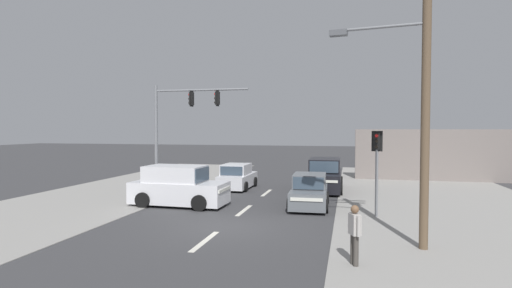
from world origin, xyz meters
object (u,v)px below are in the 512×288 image
Objects in this scene: traffic_signal_mast at (178,119)px; pedestrian_at_kerb at (355,231)px; suv_oncoming_mid at (178,187)px; suv_kerbside_parked at (325,176)px; hatchback_receding_far at (237,177)px; utility_pole_foreground_right at (421,81)px; pedestal_signal_right_kerb at (377,159)px; hatchback_oncoming_near at (309,192)px.

pedestrian_at_kerb is at bearing -45.26° from traffic_signal_mast.
pedestrian_at_kerb is (8.02, -6.66, 0.04)m from suv_oncoming_mid.
suv_kerbside_parked is (6.50, 6.13, 0.00)m from suv_oncoming_mid.
hatchback_receding_far is at bearing -175.62° from suv_kerbside_parked.
utility_pole_foreground_right is 5.77× the size of pedestrian_at_kerb.
pedestal_signal_right_kerb is 3.70m from hatchback_oncoming_near.
suv_kerbside_parked is at bearing 110.61° from pedestal_signal_right_kerb.
pedestal_signal_right_kerb reaches higher than suv_oncoming_mid.
hatchback_oncoming_near is 5.08m from suv_kerbside_parked.
suv_kerbside_parked is at bearing 96.76° from pedestrian_at_kerb.
hatchback_oncoming_near is at bearing -94.73° from suv_kerbside_parked.
pedestal_signal_right_kerb is 7.20m from suv_kerbside_parked.
hatchback_receding_far is at bearing 77.35° from suv_oncoming_mid.
hatchback_oncoming_near is 0.81× the size of suv_kerbside_parked.
suv_kerbside_parked is 2.80× the size of pedestrian_at_kerb.
utility_pole_foreground_right reaches higher than traffic_signal_mast.
traffic_signal_mast is at bearing 168.18° from hatchback_oncoming_near.
traffic_signal_mast is 1.64× the size of hatchback_receding_far.
suv_oncoming_mid is 8.93m from suv_kerbside_parked.
traffic_signal_mast is 1.31× the size of suv_kerbside_parked.
traffic_signal_mast is 5.26m from hatchback_receding_far.
pedestrian_at_kerb is (1.52, -12.79, 0.04)m from suv_kerbside_parked.
hatchback_receding_far is 6.69m from hatchback_oncoming_near.
utility_pole_foreground_right is 4.96m from pedestrian_at_kerb.
utility_pole_foreground_right reaches higher than suv_oncoming_mid.
hatchback_oncoming_near is at bearing 9.96° from suv_oncoming_mid.
hatchback_receding_far is 0.80× the size of suv_kerbside_parked.
utility_pole_foreground_right is 2.64× the size of pedestal_signal_right_kerb.
hatchback_receding_far is (-7.69, 6.19, -1.71)m from pedestal_signal_right_kerb.
pedestal_signal_right_kerb is at bearing -27.83° from hatchback_oncoming_near.
pedestrian_at_kerb is (-1.91, -1.96, -4.14)m from utility_pole_foreground_right.
utility_pole_foreground_right is at bearing -25.36° from suv_oncoming_mid.
suv_oncoming_mid is at bearing -102.65° from hatchback_receding_far.
traffic_signal_mast is at bearing -155.11° from suv_kerbside_parked.
pedestal_signal_right_kerb is at bearing 102.64° from utility_pole_foreground_right.
pedestal_signal_right_kerb is at bearing -69.39° from suv_kerbside_parked.
utility_pole_foreground_right reaches higher than suv_kerbside_parked.
pedestrian_at_kerb is at bearing -75.94° from hatchback_oncoming_near.
traffic_signal_mast reaches higher than suv_kerbside_parked.
pedestrian_at_kerb reaches higher than hatchback_oncoming_near.
pedestal_signal_right_kerb reaches higher than hatchback_receding_far.
utility_pole_foreground_right is at bearing -77.36° from pedestal_signal_right_kerb.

